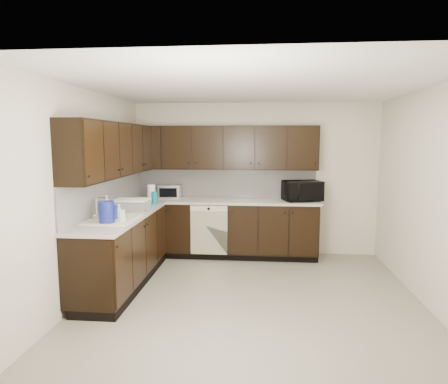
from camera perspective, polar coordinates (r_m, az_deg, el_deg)
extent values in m
plane|color=gray|center=(5.02, 3.91, -14.80)|extent=(4.00, 4.00, 0.00)
plane|color=white|center=(4.68, 4.19, 14.83)|extent=(4.00, 4.00, 0.00)
cube|color=beige|center=(6.67, 4.44, 1.87)|extent=(4.00, 0.02, 2.50)
cube|color=beige|center=(5.14, -18.87, -0.19)|extent=(0.02, 4.00, 2.50)
cube|color=beige|center=(5.06, 27.34, -0.74)|extent=(0.02, 4.00, 2.50)
cube|color=beige|center=(2.72, 3.07, -6.35)|extent=(4.00, 0.02, 2.50)
cube|color=black|center=(6.53, -0.08, -5.34)|extent=(3.00, 0.60, 0.90)
cube|color=black|center=(5.45, -14.31, -8.17)|extent=(0.60, 2.20, 0.90)
cube|color=black|center=(6.66, -0.05, -8.64)|extent=(3.00, 0.54, 0.10)
cube|color=black|center=(5.56, -13.87, -12.16)|extent=(0.54, 2.20, 0.10)
cube|color=#B9AFA1|center=(6.44, -0.08, -1.26)|extent=(3.03, 0.63, 0.04)
cube|color=#B9AFA1|center=(5.35, -14.47, -3.31)|extent=(0.63, 2.23, 0.04)
cube|color=beige|center=(6.69, 0.15, 1.31)|extent=(3.00, 0.02, 0.48)
cube|color=beige|center=(5.69, -16.27, -0.09)|extent=(0.02, 2.80, 0.48)
cube|color=black|center=(6.50, 0.03, 6.34)|extent=(3.00, 0.33, 0.70)
cube|color=black|center=(5.43, -15.63, 5.84)|extent=(0.33, 2.47, 0.70)
cube|color=beige|center=(6.26, -2.16, -5.44)|extent=(0.58, 0.02, 0.78)
cube|color=beige|center=(6.19, -2.18, -2.38)|extent=(0.58, 0.03, 0.08)
cylinder|color=black|center=(6.17, -2.20, -2.41)|extent=(0.04, 0.02, 0.04)
cube|color=beige|center=(5.06, -15.41, -3.66)|extent=(0.54, 0.82, 0.03)
cube|color=beige|center=(4.90, -16.20, -5.08)|extent=(0.42, 0.34, 0.16)
cube|color=beige|center=(5.26, -14.61, -4.16)|extent=(0.42, 0.34, 0.16)
cylinder|color=silver|center=(5.12, -17.76, -2.20)|extent=(0.03, 0.03, 0.26)
cylinder|color=silver|center=(5.08, -17.30, -0.88)|extent=(0.14, 0.02, 0.02)
cylinder|color=#B2B2B7|center=(4.89, -16.21, -4.74)|extent=(0.20, 0.20, 0.10)
imported|color=black|center=(6.40, 11.11, 0.16)|extent=(0.66, 0.53, 0.32)
imported|color=gray|center=(4.81, -14.74, -2.97)|extent=(0.12, 0.12, 0.22)
imported|color=gray|center=(5.16, -16.38, -2.00)|extent=(0.11, 0.11, 0.27)
cube|color=#ADADAF|center=(6.62, -7.72, 0.06)|extent=(0.37, 0.29, 0.23)
cube|color=silver|center=(5.45, -13.05, -1.96)|extent=(0.44, 0.33, 0.17)
cylinder|color=#11219C|center=(4.73, -16.40, -2.88)|extent=(0.22, 0.22, 0.27)
cylinder|color=#0B767D|center=(6.03, -9.91, -0.86)|extent=(0.11, 0.11, 0.19)
cylinder|color=white|center=(6.28, -10.35, -0.19)|extent=(0.16, 0.16, 0.27)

